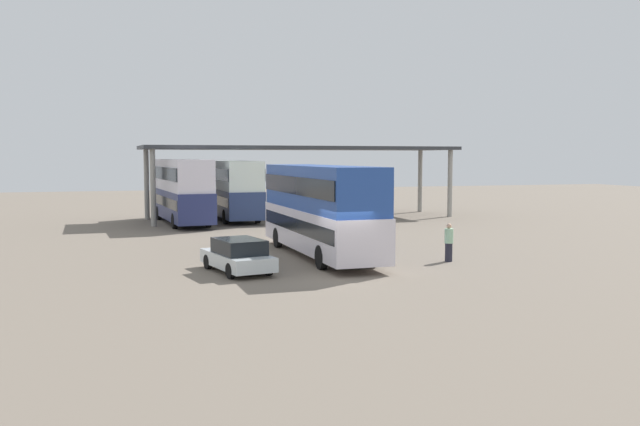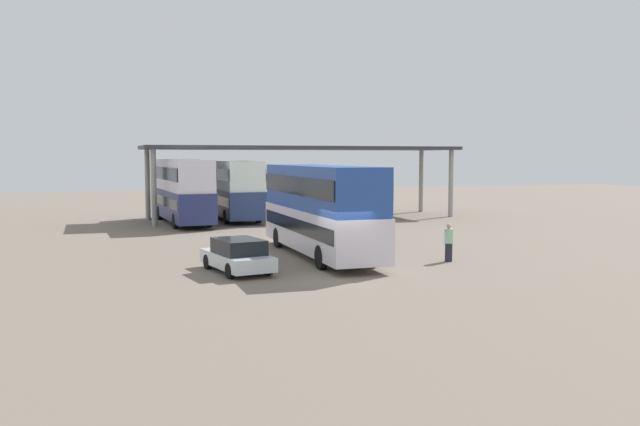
# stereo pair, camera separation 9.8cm
# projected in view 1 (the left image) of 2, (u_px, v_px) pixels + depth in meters

# --- Properties ---
(ground_plane) EXTENTS (140.00, 140.00, 0.00)m
(ground_plane) POSITION_uv_depth(u_px,v_px,m) (337.00, 275.00, 26.11)
(ground_plane) COLOR #726659
(double_decker_main) EXTENTS (2.61, 11.40, 4.17)m
(double_decker_main) POSITION_uv_depth(u_px,v_px,m) (320.00, 207.00, 30.88)
(double_decker_main) COLOR silver
(double_decker_main) RESTS_ON ground_plane
(parked_hatchback) EXTENTS (2.49, 4.33, 1.35)m
(parked_hatchback) POSITION_uv_depth(u_px,v_px,m) (238.00, 256.00, 26.64)
(parked_hatchback) COLOR silver
(parked_hatchback) RESTS_ON ground_plane
(double_decker_near_canopy) EXTENTS (3.24, 10.86, 4.40)m
(double_decker_near_canopy) POSITION_uv_depth(u_px,v_px,m) (182.00, 189.00, 46.11)
(double_decker_near_canopy) COLOR navy
(double_decker_near_canopy) RESTS_ON ground_plane
(double_decker_mid_row) EXTENTS (2.80, 10.31, 4.28)m
(double_decker_mid_row) POSITION_uv_depth(u_px,v_px,m) (232.00, 187.00, 49.03)
(double_decker_mid_row) COLOR navy
(double_decker_mid_row) RESTS_ON ground_plane
(depot_canopy) EXTENTS (23.55, 6.85, 5.35)m
(depot_canopy) POSITION_uv_depth(u_px,v_px,m) (302.00, 151.00, 49.90)
(depot_canopy) COLOR #33353A
(depot_canopy) RESTS_ON ground_plane
(pedestrian_waiting) EXTENTS (0.38, 0.38, 1.68)m
(pedestrian_waiting) POSITION_uv_depth(u_px,v_px,m) (449.00, 243.00, 29.41)
(pedestrian_waiting) COLOR #262633
(pedestrian_waiting) RESTS_ON ground_plane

